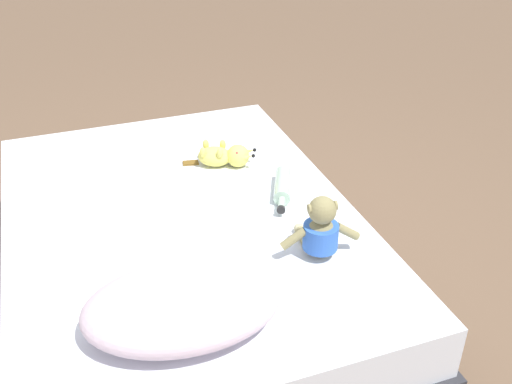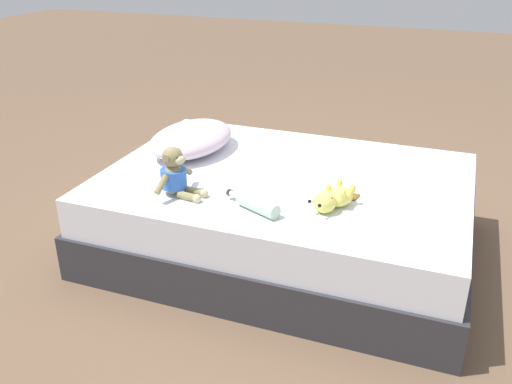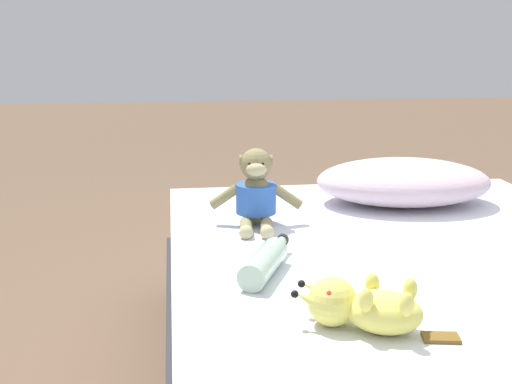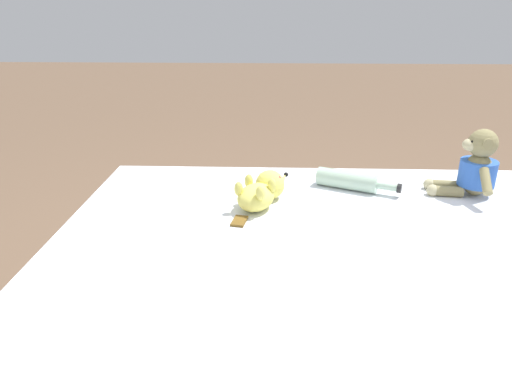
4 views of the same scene
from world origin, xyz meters
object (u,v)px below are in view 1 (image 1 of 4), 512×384
at_px(bed, 184,259).
at_px(plush_yellow_creature, 225,156).
at_px(pillow, 182,305).
at_px(glass_bottle, 283,186).
at_px(plush_monkey, 320,231).

bearing_deg(bed, plush_yellow_creature, -131.78).
height_order(bed, pillow, pillow).
xyz_separation_m(pillow, glass_bottle, (-0.56, -0.60, -0.04)).
bearing_deg(plush_yellow_creature, bed, 48.22).
bearing_deg(glass_bottle, bed, 0.33).
xyz_separation_m(plush_monkey, glass_bottle, (-0.03, -0.42, -0.06)).
distance_m(pillow, plush_monkey, 0.56).
xyz_separation_m(bed, pillow, (0.14, 0.60, 0.30)).
height_order(pillow, plush_yellow_creature, pillow).
bearing_deg(plush_yellow_creature, glass_bottle, 115.62).
distance_m(bed, plush_yellow_creature, 0.50).
xyz_separation_m(pillow, plush_monkey, (-0.53, -0.18, 0.02)).
xyz_separation_m(plush_monkey, plush_yellow_creature, (0.11, -0.73, -0.05)).
distance_m(plush_monkey, plush_yellow_creature, 0.74).
bearing_deg(bed, glass_bottle, -179.67).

